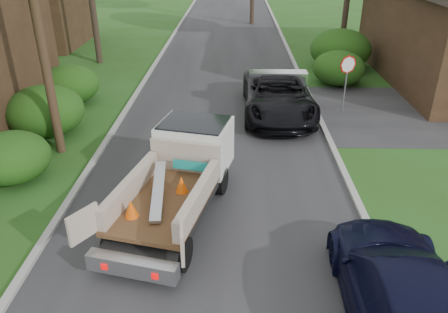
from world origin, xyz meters
name	(u,v)px	position (x,y,z in m)	size (l,w,h in m)	color
ground	(209,243)	(0.00, 0.00, 0.00)	(120.00, 120.00, 0.00)	#254A15
road	(221,104)	(0.00, 10.00, 0.00)	(8.00, 90.00, 0.02)	#28282B
curb_left	(131,102)	(-4.10, 10.00, 0.06)	(0.20, 90.00, 0.12)	#9E9E99
curb_right	(313,103)	(4.10, 10.00, 0.06)	(0.20, 90.00, 0.12)	#9E9E99
stop_sign	(347,72)	(5.20, 9.00, 1.78)	(0.71, 0.32, 2.48)	slate
hedge_left_a	(11,157)	(-6.20, 3.00, 0.77)	(2.34, 2.34, 1.53)	#11400E
hedge_left_b	(45,111)	(-6.50, 6.50, 0.94)	(2.86, 2.86, 1.87)	#11400E
hedge_left_c	(70,84)	(-6.80, 10.00, 0.85)	(2.60, 2.60, 1.70)	#11400E
hedge_right_a	(339,68)	(5.80, 13.00, 0.85)	(2.60, 2.60, 1.70)	#11400E
hedge_right_b	(340,49)	(6.50, 16.00, 1.10)	(3.38, 3.38, 2.21)	#11400E
flatbed_truck	(184,167)	(-0.79, 1.83, 1.13)	(3.45, 5.83, 2.07)	black
black_pickup	(278,95)	(2.40, 8.78, 0.85)	(2.82, 6.11, 1.70)	black
navy_suv	(405,296)	(3.80, -2.50, 0.79)	(2.20, 5.41, 1.57)	black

